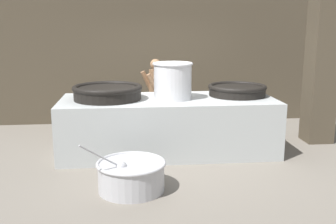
% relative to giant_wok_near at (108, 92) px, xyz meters
% --- Properties ---
extents(ground_plane, '(60.00, 60.00, 0.00)m').
position_rel_giant_wok_near_xyz_m(ground_plane, '(1.05, -0.03, -1.11)').
color(ground_plane, slate).
extents(back_wall, '(7.51, 0.24, 3.22)m').
position_rel_giant_wok_near_xyz_m(back_wall, '(1.05, 2.39, 0.50)').
color(back_wall, '#4C4233').
rests_on(back_wall, ground_plane).
extents(support_pillar, '(0.50, 0.50, 3.22)m').
position_rel_giant_wok_near_xyz_m(support_pillar, '(4.04, 0.36, 0.50)').
color(support_pillar, '#4C4233').
rests_on(support_pillar, ground_plane).
extents(hearth_platform, '(3.77, 1.47, 0.98)m').
position_rel_giant_wok_near_xyz_m(hearth_platform, '(1.05, -0.03, -0.62)').
color(hearth_platform, '#B2B7B7').
rests_on(hearth_platform, ground_plane).
extents(giant_wok_near, '(1.21, 1.21, 0.25)m').
position_rel_giant_wok_near_xyz_m(giant_wok_near, '(0.00, 0.00, 0.00)').
color(giant_wok_near, black).
rests_on(giant_wok_near, hearth_platform).
extents(giant_wok_far, '(1.06, 1.06, 0.20)m').
position_rel_giant_wok_near_xyz_m(giant_wok_far, '(2.34, 0.14, -0.03)').
color(giant_wok_far, black).
rests_on(giant_wok_far, hearth_platform).
extents(stock_pot, '(0.70, 0.70, 0.64)m').
position_rel_giant_wok_near_xyz_m(stock_pot, '(1.13, -0.08, 0.20)').
color(stock_pot, silver).
rests_on(stock_pot, hearth_platform).
extents(cook, '(0.43, 0.62, 1.58)m').
position_rel_giant_wok_near_xyz_m(cook, '(0.91, 1.14, -0.26)').
color(cook, '#8C6647').
rests_on(cook, ground_plane).
extents(prep_bowl_vegetables, '(1.12, 0.96, 0.80)m').
position_rel_giant_wok_near_xyz_m(prep_bowl_vegetables, '(0.38, -1.69, -0.88)').
color(prep_bowl_vegetables, '#B7B7BC').
rests_on(prep_bowl_vegetables, ground_plane).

